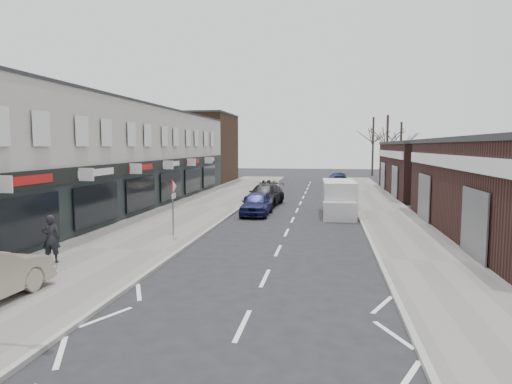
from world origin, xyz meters
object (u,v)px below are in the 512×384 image
at_px(parked_car_left_b, 265,195).
at_px(parked_car_right_c, 338,178).
at_px(parked_car_left_a, 257,204).
at_px(parked_car_left_c, 269,186).
at_px(pedestrian, 51,239).
at_px(parked_car_right_b, 345,188).
at_px(parked_car_right_a, 343,204).
at_px(white_van, 339,199).
at_px(warning_sign, 173,191).

xyz_separation_m(parked_car_left_b, parked_car_right_c, (5.73, 20.70, -0.10)).
height_order(parked_car_left_a, parked_car_left_c, parked_car_left_a).
bearing_deg(pedestrian, parked_car_right_b, -127.24).
distance_m(parked_car_right_a, parked_car_right_b, 11.82).
bearing_deg(parked_car_right_b, white_van, 80.14).
bearing_deg(parked_car_right_b, parked_car_right_c, -94.84).
height_order(parked_car_left_a, parked_car_right_a, parked_car_left_a).
relative_size(white_van, parked_car_right_a, 1.27).
xyz_separation_m(warning_sign, parked_car_right_c, (8.40, 32.98, -1.54)).
distance_m(parked_car_left_a, parked_car_right_a, 5.34).
relative_size(pedestrian, parked_car_right_a, 0.40).
relative_size(parked_car_left_c, parked_car_right_b, 1.17).
bearing_deg(parked_car_right_c, parked_car_left_b, 70.18).
bearing_deg(pedestrian, parked_car_left_b, -120.00).
bearing_deg(parked_car_right_b, pedestrian, 60.21).
relative_size(white_van, parked_car_left_a, 1.31).
xyz_separation_m(parked_car_right_b, parked_car_right_c, (-0.26, 12.97, 0.01)).
relative_size(warning_sign, parked_car_left_b, 0.51).
xyz_separation_m(white_van, parked_car_left_a, (-5.08, -0.85, -0.29)).
height_order(parked_car_left_a, parked_car_right_b, parked_car_left_a).
bearing_deg(pedestrian, parked_car_right_c, -119.41).
bearing_deg(warning_sign, white_van, 46.90).
relative_size(parked_car_right_b, parked_car_right_c, 0.84).
bearing_deg(parked_car_left_b, parked_car_right_c, 79.75).
xyz_separation_m(parked_car_left_c, parked_car_right_c, (6.64, 11.53, 0.04)).
relative_size(parked_car_left_b, parked_car_right_b, 1.38).
distance_m(warning_sign, parked_car_right_c, 34.07).
bearing_deg(parked_car_right_c, parked_car_left_a, 73.19).
height_order(parked_car_right_a, parked_car_right_c, parked_car_right_a).
xyz_separation_m(white_van, parked_car_right_a, (0.22, -0.21, -0.29)).
relative_size(warning_sign, parked_car_right_a, 0.62).
relative_size(parked_car_left_a, parked_car_left_b, 0.80).
height_order(warning_sign, parked_car_left_c, warning_sign).
relative_size(white_van, parked_car_right_b, 1.46).
height_order(warning_sign, parked_car_left_a, warning_sign).
xyz_separation_m(white_van, pedestrian, (-10.53, -14.04, -0.02)).
xyz_separation_m(pedestrian, parked_car_right_b, (11.31, 25.64, -0.34)).
bearing_deg(parked_car_right_c, pedestrian, 69.66).
height_order(parked_car_left_c, parked_car_right_c, parked_car_right_c).
bearing_deg(white_van, parked_car_left_a, -172.34).
distance_m(white_van, parked_car_left_b, 6.48).
bearing_deg(parked_car_right_b, warning_sign, 60.62).
height_order(warning_sign, parked_car_right_a, warning_sign).
bearing_deg(parked_car_right_a, parked_car_left_b, -32.63).
relative_size(warning_sign, parked_car_left_c, 0.60).
xyz_separation_m(white_van, parked_car_right_c, (0.53, 24.56, -0.35)).
height_order(white_van, parked_car_right_c, white_van).
distance_m(white_van, parked_car_right_b, 11.63).
bearing_deg(white_van, parked_car_right_a, -44.61).
relative_size(white_van, parked_car_right_c, 1.22).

